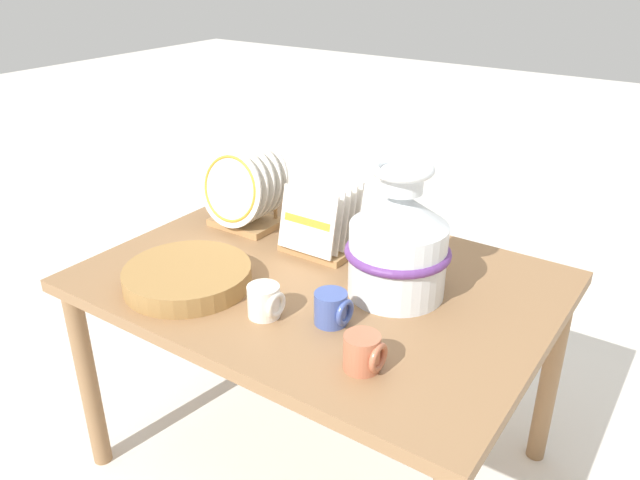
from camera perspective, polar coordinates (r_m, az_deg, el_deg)
The scene contains 9 objects.
ground_plane at distance 2.11m, azimuth 0.00°, elevation -19.21°, with size 14.00×14.00×0.00m, color silver.
display_table at distance 1.75m, azimuth 0.00°, elevation -5.42°, with size 1.23×0.90×0.66m.
ceramic_vase at distance 1.58m, azimuth 7.17°, elevation -0.09°, with size 0.27×0.27×0.35m.
dish_rack_round_plates at distance 1.99m, azimuth -7.06°, elevation 4.32°, with size 0.24×0.19×0.26m.
dish_rack_square_plates at distance 1.82m, azimuth 0.07°, elevation 1.25°, with size 0.21×0.18×0.21m.
wicker_charger_stack at distance 1.69m, azimuth -12.00°, elevation -3.30°, with size 0.34×0.34×0.05m.
mug_cream_glaze at distance 1.53m, azimuth -5.10°, elevation -5.59°, with size 0.09×0.08×0.08m.
mug_terracotta_glaze at distance 1.35m, azimuth 4.01°, elevation -10.23°, with size 0.09×0.08×0.08m.
mug_cobalt_glaze at distance 1.49m, azimuth 1.13°, elevation -6.28°, with size 0.09×0.08×0.08m.
Camera 1 is at (0.85, -1.24, 1.49)m, focal length 35.00 mm.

